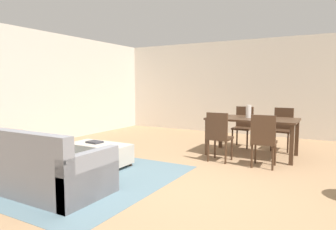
{
  "coord_description": "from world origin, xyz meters",
  "views": [
    {
      "loc": [
        1.67,
        -3.57,
        1.41
      ],
      "look_at": [
        -1.12,
        1.4,
        0.84
      ],
      "focal_mm": 31.77,
      "sensor_mm": 36.0,
      "label": 1
    }
  ],
  "objects_px": {
    "couch": "(35,169)",
    "dining_chair_near_left": "(219,134)",
    "dining_table": "(252,122)",
    "dining_chair_far_left": "(243,124)",
    "ottoman_table": "(100,153)",
    "dining_chair_near_right": "(264,138)",
    "vase_centerpiece": "(249,111)",
    "dining_chair_far_right": "(283,126)",
    "book_on_ottoman": "(95,142)"
  },
  "relations": [
    {
      "from": "dining_chair_far_right",
      "to": "vase_centerpiece",
      "type": "xyz_separation_m",
      "value": [
        -0.54,
        -0.82,
        0.37
      ]
    },
    {
      "from": "couch",
      "to": "dining_chair_near_left",
      "type": "bearing_deg",
      "value": 57.68
    },
    {
      "from": "dining_table",
      "to": "dining_chair_far_left",
      "type": "distance_m",
      "value": 0.9
    },
    {
      "from": "dining_chair_near_right",
      "to": "dining_chair_far_right",
      "type": "xyz_separation_m",
      "value": [
        0.06,
        1.68,
        0.0
      ]
    },
    {
      "from": "dining_table",
      "to": "dining_chair_far_right",
      "type": "height_order",
      "value": "dining_chair_far_right"
    },
    {
      "from": "dining_table",
      "to": "dining_chair_far_left",
      "type": "relative_size",
      "value": 1.86
    },
    {
      "from": "couch",
      "to": "dining_chair_far_right",
      "type": "xyz_separation_m",
      "value": [
        2.53,
        4.28,
        0.23
      ]
    },
    {
      "from": "dining_chair_far_right",
      "to": "book_on_ottoman",
      "type": "xyz_separation_m",
      "value": [
        -2.74,
        -2.92,
        -0.11
      ]
    },
    {
      "from": "ottoman_table",
      "to": "dining_chair_far_right",
      "type": "bearing_deg",
      "value": 48.34
    },
    {
      "from": "ottoman_table",
      "to": "dining_chair_near_right",
      "type": "bearing_deg",
      "value": 26.08
    },
    {
      "from": "couch",
      "to": "dining_table",
      "type": "xyz_separation_m",
      "value": [
        2.07,
        3.44,
        0.38
      ]
    },
    {
      "from": "ottoman_table",
      "to": "dining_chair_near_right",
      "type": "relative_size",
      "value": 1.2
    },
    {
      "from": "dining_table",
      "to": "vase_centerpiece",
      "type": "distance_m",
      "value": 0.23
    },
    {
      "from": "ottoman_table",
      "to": "dining_chair_far_right",
      "type": "xyz_separation_m",
      "value": [
        2.61,
        2.93,
        0.3
      ]
    },
    {
      "from": "couch",
      "to": "vase_centerpiece",
      "type": "xyz_separation_m",
      "value": [
        1.98,
        3.46,
        0.6
      ]
    },
    {
      "from": "couch",
      "to": "dining_chair_far_left",
      "type": "xyz_separation_m",
      "value": [
        1.68,
        4.23,
        0.23
      ]
    },
    {
      "from": "couch",
      "to": "ottoman_table",
      "type": "relative_size",
      "value": 1.85
    },
    {
      "from": "couch",
      "to": "dining_chair_near_right",
      "type": "relative_size",
      "value": 2.22
    },
    {
      "from": "dining_chair_far_right",
      "to": "dining_chair_near_right",
      "type": "bearing_deg",
      "value": -92.07
    },
    {
      "from": "ottoman_table",
      "to": "dining_table",
      "type": "relative_size",
      "value": 0.64
    },
    {
      "from": "dining_chair_far_left",
      "to": "couch",
      "type": "bearing_deg",
      "value": -111.63
    },
    {
      "from": "ottoman_table",
      "to": "dining_chair_near_left",
      "type": "relative_size",
      "value": 1.2
    },
    {
      "from": "dining_chair_near_left",
      "to": "dining_chair_far_left",
      "type": "distance_m",
      "value": 1.61
    },
    {
      "from": "dining_chair_near_right",
      "to": "book_on_ottoman",
      "type": "xyz_separation_m",
      "value": [
        -2.68,
        -1.23,
        -0.11
      ]
    },
    {
      "from": "couch",
      "to": "dining_chair_near_left",
      "type": "xyz_separation_m",
      "value": [
        1.66,
        2.62,
        0.23
      ]
    },
    {
      "from": "dining_chair_far_left",
      "to": "dining_table",
      "type": "bearing_deg",
      "value": -63.91
    },
    {
      "from": "couch",
      "to": "ottoman_table",
      "type": "xyz_separation_m",
      "value": [
        -0.08,
        1.35,
        -0.06
      ]
    },
    {
      "from": "dining_chair_far_right",
      "to": "vase_centerpiece",
      "type": "height_order",
      "value": "vase_centerpiece"
    },
    {
      "from": "dining_chair_far_left",
      "to": "dining_chair_far_right",
      "type": "distance_m",
      "value": 0.85
    },
    {
      "from": "ottoman_table",
      "to": "dining_table",
      "type": "xyz_separation_m",
      "value": [
        2.15,
        2.09,
        0.45
      ]
    },
    {
      "from": "dining_chair_near_left",
      "to": "dining_chair_far_right",
      "type": "bearing_deg",
      "value": 62.35
    },
    {
      "from": "ottoman_table",
      "to": "vase_centerpiece",
      "type": "xyz_separation_m",
      "value": [
        2.06,
        2.11,
        0.66
      ]
    },
    {
      "from": "couch",
      "to": "dining_chair_near_right",
      "type": "bearing_deg",
      "value": 46.46
    },
    {
      "from": "dining_chair_far_left",
      "to": "dining_chair_near_right",
      "type": "bearing_deg",
      "value": -64.3
    },
    {
      "from": "vase_centerpiece",
      "to": "dining_chair_near_right",
      "type": "bearing_deg",
      "value": -60.77
    },
    {
      "from": "book_on_ottoman",
      "to": "dining_chair_near_right",
      "type": "bearing_deg",
      "value": 24.74
    },
    {
      "from": "ottoman_table",
      "to": "vase_centerpiece",
      "type": "distance_m",
      "value": 3.02
    },
    {
      "from": "dining_table",
      "to": "vase_centerpiece",
      "type": "bearing_deg",
      "value": 165.63
    },
    {
      "from": "dining_chair_far_right",
      "to": "dining_chair_near_left",
      "type": "bearing_deg",
      "value": -117.65
    },
    {
      "from": "dining_chair_near_right",
      "to": "dining_chair_far_left",
      "type": "height_order",
      "value": "same"
    },
    {
      "from": "couch",
      "to": "book_on_ottoman",
      "type": "relative_size",
      "value": 7.84
    },
    {
      "from": "couch",
      "to": "dining_chair_near_left",
      "type": "height_order",
      "value": "dining_chair_near_left"
    },
    {
      "from": "dining_table",
      "to": "book_on_ottoman",
      "type": "bearing_deg",
      "value": -137.69
    },
    {
      "from": "ottoman_table",
      "to": "dining_chair_far_left",
      "type": "distance_m",
      "value": 3.39
    },
    {
      "from": "dining_chair_near_right",
      "to": "dining_chair_far_right",
      "type": "bearing_deg",
      "value": 87.93
    },
    {
      "from": "ottoman_table",
      "to": "dining_chair_near_left",
      "type": "xyz_separation_m",
      "value": [
        1.74,
        1.27,
        0.3
      ]
    },
    {
      "from": "dining_chair_far_right",
      "to": "book_on_ottoman",
      "type": "distance_m",
      "value": 4.0
    },
    {
      "from": "dining_table",
      "to": "dining_chair_far_left",
      "type": "height_order",
      "value": "dining_chair_far_left"
    },
    {
      "from": "dining_table",
      "to": "dining_chair_far_right",
      "type": "relative_size",
      "value": 1.86
    },
    {
      "from": "ottoman_table",
      "to": "dining_chair_near_left",
      "type": "height_order",
      "value": "dining_chair_near_left"
    }
  ]
}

